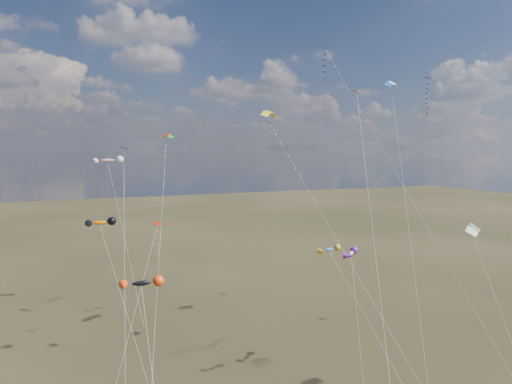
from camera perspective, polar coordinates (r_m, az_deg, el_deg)
name	(u,v)px	position (r m, az deg, el deg)	size (l,w,h in m)	color
diamond_black_high	(435,110)	(71.72, 21.50, 9.53)	(10.72, 16.06, 34.47)	black
diamond_navy_tall	(339,87)	(60.24, 10.37, 12.75)	(11.52, 21.05, 37.13)	#101746
diamond_black_mid	(124,210)	(52.85, -16.15, -2.21)	(2.72, 16.21, 24.29)	black
diamond_red_low	(156,247)	(53.03, -12.39, -6.78)	(6.91, 9.07, 15.75)	red
diamond_orange_center	(366,174)	(45.47, 13.63, 2.18)	(12.79, 24.44, 30.78)	#EB5F09
parafoil_yellow	(270,113)	(57.78, 1.73, 9.87)	(7.66, 25.48, 29.32)	yellow
parafoil_blue_white	(392,85)	(64.24, 16.67, 12.73)	(8.71, 17.01, 33.28)	blue
parafoil_striped	(475,228)	(47.00, 25.69, -4.09)	(5.03, 13.24, 17.45)	yellow
parafoil_tricolor	(166,137)	(62.47, -11.20, 6.78)	(7.11, 21.08, 26.38)	yellow
novelty_black_orange	(142,284)	(39.89, -14.12, -11.04)	(3.17, 9.64, 13.39)	black
novelty_orange_black	(100,223)	(53.84, -18.92, -3.71)	(5.22, 8.80, 16.41)	#E66900
novelty_white_purple	(351,253)	(50.60, 11.84, -7.53)	(4.64, 8.88, 13.32)	silver
novelty_redwhite_stripe	(108,161)	(72.22, -18.05, 3.75)	(5.20, 12.45, 22.91)	red
novelty_blue_yellow	(330,250)	(47.18, 9.27, -7.20)	(6.29, 7.99, 14.26)	blue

